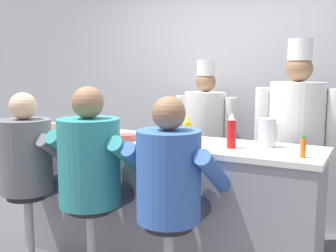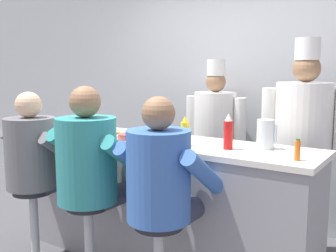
# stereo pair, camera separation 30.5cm
# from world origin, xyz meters

# --- Properties ---
(wall_back) EXTENTS (10.00, 0.06, 2.70)m
(wall_back) POSITION_xyz_m (0.00, 1.62, 1.35)
(wall_back) COLOR #B2B7BC
(wall_back) RESTS_ON ground_plane
(diner_counter) EXTENTS (2.49, 0.63, 1.04)m
(diner_counter) POSITION_xyz_m (0.00, 0.31, 0.52)
(diner_counter) COLOR gray
(diner_counter) RESTS_ON ground_plane
(ketchup_bottle_red) EXTENTS (0.07, 0.07, 0.25)m
(ketchup_bottle_red) POSITION_xyz_m (0.60, 0.25, 1.16)
(ketchup_bottle_red) COLOR red
(ketchup_bottle_red) RESTS_ON diner_counter
(mustard_bottle_yellow) EXTENTS (0.06, 0.06, 0.22)m
(mustard_bottle_yellow) POSITION_xyz_m (0.28, 0.19, 1.14)
(mustard_bottle_yellow) COLOR yellow
(mustard_bottle_yellow) RESTS_ON diner_counter
(hot_sauce_bottle_orange) EXTENTS (0.04, 0.04, 0.14)m
(hot_sauce_bottle_orange) POSITION_xyz_m (1.11, 0.17, 1.11)
(hot_sauce_bottle_orange) COLOR orange
(hot_sauce_bottle_orange) RESTS_ON diner_counter
(water_pitcher_clear) EXTENTS (0.14, 0.12, 0.21)m
(water_pitcher_clear) POSITION_xyz_m (0.81, 0.41, 1.14)
(water_pitcher_clear) COLOR silver
(water_pitcher_clear) RESTS_ON diner_counter
(breakfast_plate) EXTENTS (0.27, 0.27, 0.05)m
(breakfast_plate) POSITION_xyz_m (-0.45, 0.25, 1.05)
(breakfast_plate) COLOR white
(breakfast_plate) RESTS_ON diner_counter
(cereal_bowl) EXTENTS (0.16, 0.16, 0.05)m
(cereal_bowl) POSITION_xyz_m (-0.24, 0.16, 1.06)
(cereal_bowl) COLOR #B24C47
(cereal_bowl) RESTS_ON diner_counter
(coffee_mug_blue) EXTENTS (0.15, 0.09, 0.10)m
(coffee_mug_blue) POSITION_xyz_m (0.12, 0.33, 1.09)
(coffee_mug_blue) COLOR #4C7AB2
(coffee_mug_blue) RESTS_ON diner_counter
(coffee_mug_tan) EXTENTS (0.14, 0.09, 0.10)m
(coffee_mug_tan) POSITION_xyz_m (-0.97, 0.11, 1.09)
(coffee_mug_tan) COLOR beige
(coffee_mug_tan) RESTS_ON diner_counter
(diner_seated_grey) EXTENTS (0.61, 0.60, 1.42)m
(diner_seated_grey) POSITION_xyz_m (-0.89, -0.24, 0.89)
(diner_seated_grey) COLOR #B2B5BA
(diner_seated_grey) RESTS_ON ground_plane
(diner_seated_teal) EXTENTS (0.66, 0.65, 1.48)m
(diner_seated_teal) POSITION_xyz_m (-0.26, -0.24, 0.91)
(diner_seated_teal) COLOR #B2B5BA
(diner_seated_teal) RESTS_ON ground_plane
(diner_seated_blue) EXTENTS (0.62, 0.61, 1.43)m
(diner_seated_blue) POSITION_xyz_m (0.38, -0.24, 0.89)
(diner_seated_blue) COLOR #B2B5BA
(diner_seated_blue) RESTS_ON ground_plane
(cook_in_whites_near) EXTENTS (0.66, 0.43, 1.70)m
(cook_in_whites_near) POSITION_xyz_m (-0.05, 1.32, 0.93)
(cook_in_whites_near) COLOR #232328
(cook_in_whites_near) RESTS_ON ground_plane
(cook_in_whites_far) EXTENTS (0.72, 0.46, 1.85)m
(cook_in_whites_far) POSITION_xyz_m (0.91, 1.03, 1.02)
(cook_in_whites_far) COLOR #232328
(cook_in_whites_far) RESTS_ON ground_plane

